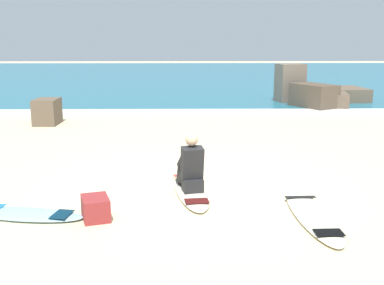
{
  "coord_description": "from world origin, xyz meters",
  "views": [
    {
      "loc": [
        -0.18,
        -7.88,
        2.55
      ],
      "look_at": [
        -0.04,
        0.9,
        0.55
      ],
      "focal_mm": 44.21,
      "sensor_mm": 36.0,
      "label": 1
    }
  ],
  "objects_px": {
    "surfboard_spare_far": "(312,214)",
    "beach_bag": "(96,208)",
    "surfboard_main": "(191,188)",
    "surfer_seated": "(191,167)",
    "surfboard_spare_near": "(26,214)",
    "shoreline_rock": "(47,112)"
  },
  "relations": [
    {
      "from": "surfboard_main",
      "to": "surfer_seated",
      "type": "relative_size",
      "value": 2.49
    },
    {
      "from": "surfboard_spare_near",
      "to": "beach_bag",
      "type": "xyz_separation_m",
      "value": [
        1.02,
        -0.1,
        0.12
      ]
    },
    {
      "from": "surfboard_spare_far",
      "to": "beach_bag",
      "type": "distance_m",
      "value": 3.1
    },
    {
      "from": "surfer_seated",
      "to": "surfboard_spare_far",
      "type": "xyz_separation_m",
      "value": [
        1.73,
        -1.08,
        -0.4
      ]
    },
    {
      "from": "surfer_seated",
      "to": "surfboard_spare_near",
      "type": "bearing_deg",
      "value": -157.01
    },
    {
      "from": "surfer_seated",
      "to": "beach_bag",
      "type": "xyz_separation_m",
      "value": [
        -1.37,
        -1.11,
        -0.28
      ]
    },
    {
      "from": "surfboard_spare_far",
      "to": "surfboard_main",
      "type": "bearing_deg",
      "value": 144.84
    },
    {
      "from": "surfboard_spare_far",
      "to": "surfboard_spare_near",
      "type": "bearing_deg",
      "value": 179.04
    },
    {
      "from": "surfer_seated",
      "to": "shoreline_rock",
      "type": "xyz_separation_m",
      "value": [
        -4.11,
        6.26,
        -0.06
      ]
    },
    {
      "from": "surfboard_spare_far",
      "to": "beach_bag",
      "type": "bearing_deg",
      "value": -179.43
    },
    {
      "from": "surfer_seated",
      "to": "beach_bag",
      "type": "bearing_deg",
      "value": -140.82
    },
    {
      "from": "surfboard_main",
      "to": "surfboard_spare_near",
      "type": "xyz_separation_m",
      "value": [
        -2.39,
        -1.15,
        0.0
      ]
    },
    {
      "from": "surfboard_spare_far",
      "to": "shoreline_rock",
      "type": "bearing_deg",
      "value": 128.5
    },
    {
      "from": "surfboard_main",
      "to": "surfboard_spare_far",
      "type": "relative_size",
      "value": 1.03
    },
    {
      "from": "surfer_seated",
      "to": "surfboard_spare_near",
      "type": "relative_size",
      "value": 0.53
    },
    {
      "from": "surfboard_main",
      "to": "surfboard_spare_far",
      "type": "bearing_deg",
      "value": -35.16
    },
    {
      "from": "surfboard_spare_near",
      "to": "surfboard_main",
      "type": "bearing_deg",
      "value": 25.71
    },
    {
      "from": "surfboard_spare_near",
      "to": "beach_bag",
      "type": "distance_m",
      "value": 1.03
    },
    {
      "from": "surfboard_main",
      "to": "beach_bag",
      "type": "height_order",
      "value": "beach_bag"
    },
    {
      "from": "beach_bag",
      "to": "surfer_seated",
      "type": "bearing_deg",
      "value": 39.18
    },
    {
      "from": "surfer_seated",
      "to": "beach_bag",
      "type": "height_order",
      "value": "surfer_seated"
    },
    {
      "from": "surfboard_main",
      "to": "surfer_seated",
      "type": "height_order",
      "value": "surfer_seated"
    }
  ]
}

